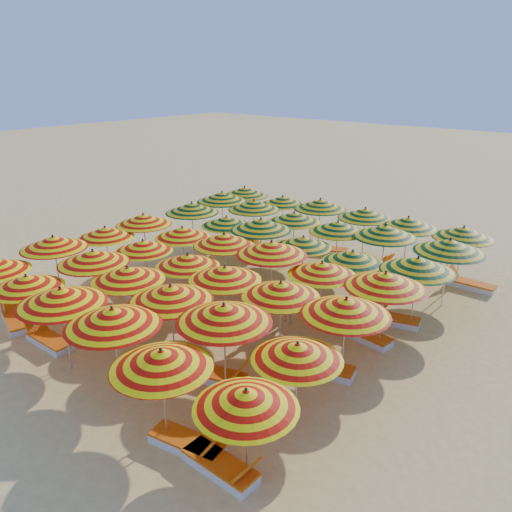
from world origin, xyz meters
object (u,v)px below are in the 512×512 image
(umbrella_20, at_px, (224,240))
(umbrella_41, at_px, (463,232))
(umbrella_18, at_px, (143,219))
(lounger_8, at_px, (363,334))
(umbrella_8, at_px, (128,274))
(umbrella_38, at_px, (320,204))
(lounger_3, at_px, (222,466))
(umbrella_14, at_px, (188,260))
(umbrella_28, at_px, (353,257))
(umbrella_1, at_px, (27,282))
(lounger_1, at_px, (49,340))
(umbrella_33, at_px, (338,227))
(lounger_13, at_px, (327,250))
(umbrella_11, at_px, (297,352))
(umbrella_15, at_px, (225,273))
(beachgoer_a, at_px, (288,304))
(lounger_5, at_px, (114,282))
(umbrella_29, at_px, (418,264))
(umbrella_24, at_px, (192,208))
(lounger_4, at_px, (216,375))
(umbrella_10, at_px, (224,313))
(umbrella_13, at_px, (143,246))
(umbrella_35, at_px, (450,246))
(lounger_9, at_px, (362,312))
(umbrella_34, at_px, (385,231))
(lounger_11, at_px, (230,242))
(umbrella_19, at_px, (182,232))
(umbrella_31, at_px, (254,205))
(umbrella_39, at_px, (365,213))
(umbrella_12, at_px, (105,232))
(umbrella_30, at_px, (222,197))
(lounger_14, at_px, (374,261))
(umbrella_16, at_px, (281,289))
(umbrella_6, at_px, (53,243))
(umbrella_37, at_px, (283,200))
(lounger_6, at_px, (133,290))
(umbrella_7, at_px, (93,257))
(umbrella_40, at_px, (408,223))
(lounger_15, at_px, (470,284))
(umbrella_2, at_px, (61,296))
(umbrella_5, at_px, (246,399))
(umbrella_25, at_px, (226,221))
(umbrella_3, at_px, (113,317))
(lounger_0, at_px, (15,320))
(umbrella_26, at_px, (261,225))
(umbrella_32, at_px, (294,217))
(umbrella_9, at_px, (171,293))
(lounger_10, at_px, (391,319))
(umbrella_21, at_px, (271,248))

(umbrella_20, xyz_separation_m, umbrella_41, (6.21, 6.19, 0.01))
(umbrella_18, distance_m, lounger_8, 9.85)
(umbrella_8, height_order, umbrella_20, umbrella_20)
(umbrella_18, distance_m, umbrella_38, 7.61)
(umbrella_18, relative_size, lounger_3, 1.41)
(umbrella_14, xyz_separation_m, umbrella_28, (3.87, 3.77, -0.03))
(umbrella_1, distance_m, lounger_1, 1.85)
(umbrella_33, distance_m, lounger_13, 3.28)
(umbrella_11, bearing_deg, umbrella_15, 153.77)
(beachgoer_a, bearing_deg, lounger_5, -161.80)
(umbrella_29, bearing_deg, umbrella_24, 179.05)
(umbrella_8, distance_m, lounger_4, 4.09)
(umbrella_10, relative_size, lounger_3, 1.46)
(umbrella_13, height_order, umbrella_35, umbrella_35)
(lounger_4, xyz_separation_m, lounger_9, (1.15, 5.75, 0.00))
(umbrella_10, xyz_separation_m, umbrella_34, (-0.02, 8.57, -0.02))
(lounger_11, bearing_deg, umbrella_34, -19.08)
(lounger_11, bearing_deg, umbrella_28, -37.02)
(lounger_11, bearing_deg, umbrella_19, -90.76)
(umbrella_31, distance_m, beachgoer_a, 7.11)
(umbrella_39, distance_m, umbrella_41, 3.98)
(umbrella_12, bearing_deg, lounger_13, 59.29)
(umbrella_28, height_order, umbrella_29, umbrella_29)
(umbrella_30, distance_m, lounger_14, 7.45)
(umbrella_16, xyz_separation_m, umbrella_33, (-1.83, 6.02, 0.01))
(umbrella_6, height_order, umbrella_12, umbrella_6)
(umbrella_37, distance_m, lounger_6, 8.65)
(umbrella_7, height_order, umbrella_12, umbrella_7)
(lounger_6, relative_size, lounger_14, 1.00)
(umbrella_7, relative_size, umbrella_41, 0.96)
(umbrella_35, xyz_separation_m, umbrella_40, (-2.27, 1.84, -0.06))
(umbrella_31, height_order, lounger_15, umbrella_31)
(umbrella_2, xyz_separation_m, umbrella_5, (6.28, 0.08, -0.26))
(umbrella_25, xyz_separation_m, lounger_4, (5.42, -6.25, -1.77))
(umbrella_7, bearing_deg, umbrella_18, 121.02)
(umbrella_18, height_order, lounger_4, umbrella_18)
(umbrella_20, distance_m, umbrella_37, 6.57)
(lounger_3, bearing_deg, umbrella_35, 87.27)
(umbrella_3, xyz_separation_m, umbrella_31, (-4.29, 10.32, -0.05))
(umbrella_25, xyz_separation_m, lounger_0, (-1.68, -8.16, -1.77))
(umbrella_26, height_order, lounger_11, umbrella_26)
(umbrella_39, distance_m, lounger_6, 9.80)
(lounger_14, bearing_deg, umbrella_38, -167.33)
(umbrella_10, bearing_deg, lounger_11, 132.11)
(umbrella_32, xyz_separation_m, lounger_8, (5.34, -3.76, -1.88))
(umbrella_8, relative_size, lounger_4, 1.41)
(lounger_9, bearing_deg, umbrella_29, -8.27)
(umbrella_9, relative_size, lounger_10, 1.35)
(lounger_1, bearing_deg, umbrella_5, 177.33)
(umbrella_21, xyz_separation_m, lounger_10, (3.61, 1.67, -2.04))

